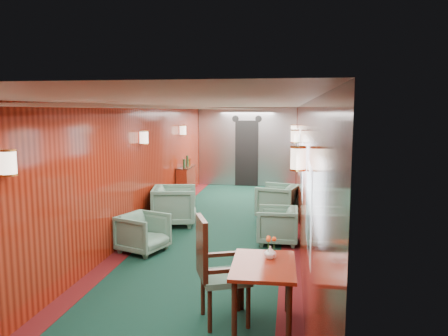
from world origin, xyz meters
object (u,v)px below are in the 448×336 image
at_px(side_chair, 215,266).
at_px(armchair_left_near, 143,233).
at_px(credenza, 186,183).
at_px(armchair_right_far, 277,201).
at_px(armchair_left_far, 175,205).
at_px(dining_table, 263,274).
at_px(armchair_right_near, 277,225).

distance_m(side_chair, armchair_left_near, 2.71).
xyz_separation_m(credenza, armchair_right_far, (2.40, -1.59, -0.08)).
height_order(side_chair, armchair_left_far, side_chair).
xyz_separation_m(dining_table, armchair_right_near, (0.05, 3.03, -0.28)).
bearing_deg(credenza, side_chair, -73.67).
relative_size(side_chair, armchair_left_near, 1.70).
bearing_deg(armchair_left_far, armchair_left_near, 167.27).
relative_size(side_chair, credenza, 1.03).
bearing_deg(armchair_right_far, dining_table, 14.39).
distance_m(dining_table, credenza, 6.87).
bearing_deg(armchair_left_far, dining_table, -163.91).
bearing_deg(armchair_right_far, credenza, -109.29).
height_order(dining_table, armchair_right_near, dining_table).
bearing_deg(armchair_left_near, dining_table, -116.57).
bearing_deg(dining_table, credenza, 109.19).
xyz_separation_m(armchair_left_near, armchair_right_near, (2.15, 0.80, 0.00)).
distance_m(side_chair, armchair_left_far, 4.24).
xyz_separation_m(credenza, armchair_left_near, (0.31, -4.20, -0.13)).
relative_size(credenza, armchair_left_near, 1.65).
height_order(side_chair, armchair_right_near, side_chair).
bearing_deg(armchair_left_far, credenza, -2.71).
height_order(credenza, armchair_left_near, credenza).
relative_size(armchair_left_near, armchair_right_near, 0.99).
bearing_deg(credenza, dining_table, -69.53).
bearing_deg(credenza, armchair_left_near, -85.84).
relative_size(credenza, armchair_left_far, 1.32).
distance_m(dining_table, armchair_left_near, 3.08).
bearing_deg(armchair_right_far, side_chair, 8.10).
relative_size(armchair_left_far, armchair_right_far, 1.08).
distance_m(credenza, armchair_right_near, 4.20).
bearing_deg(armchair_left_near, armchair_left_far, 18.55).
relative_size(dining_table, side_chair, 0.81).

